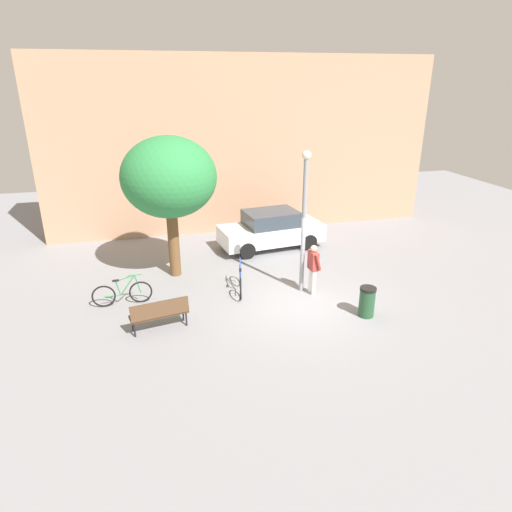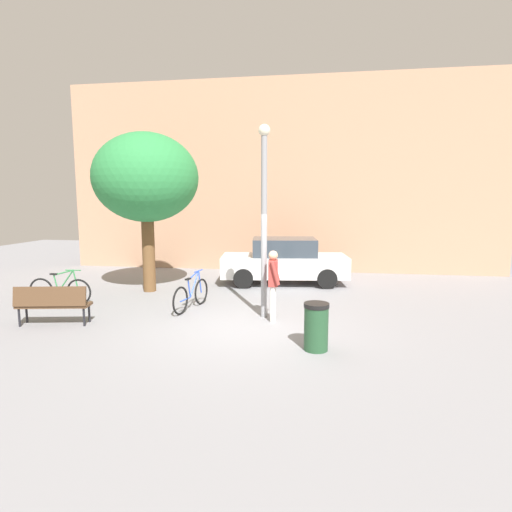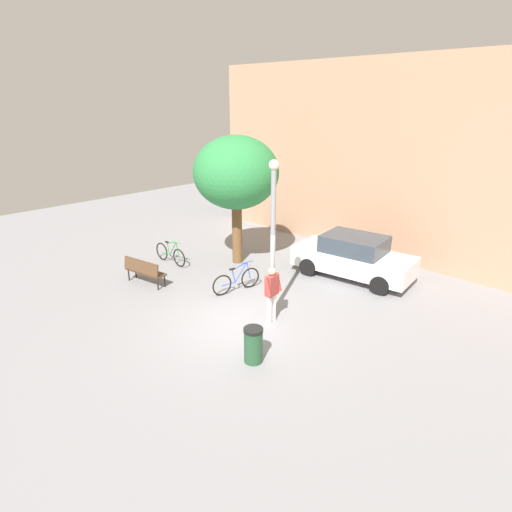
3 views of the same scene
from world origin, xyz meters
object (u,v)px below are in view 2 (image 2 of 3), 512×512
(bicycle_blue, at_px, (191,295))
(bicycle_green, at_px, (60,290))
(parked_car_white, at_px, (284,261))
(lamppost, at_px, (264,210))
(plaza_tree, at_px, (146,179))
(person_by_lamppost, at_px, (273,281))
(park_bench, at_px, (52,302))
(trash_bin, at_px, (316,326))

(bicycle_blue, bearing_deg, bicycle_green, -179.46)
(parked_car_white, bearing_deg, lamppost, -91.81)
(bicycle_blue, bearing_deg, plaza_tree, 136.10)
(person_by_lamppost, xyz_separation_m, plaza_tree, (-4.19, 2.61, 2.51))
(park_bench, distance_m, bicycle_green, 2.10)
(lamppost, bearing_deg, park_bench, -162.78)
(bicycle_blue, distance_m, parked_car_white, 4.30)
(person_by_lamppost, height_order, park_bench, person_by_lamppost)
(plaza_tree, bearing_deg, person_by_lamppost, -31.90)
(person_by_lamppost, relative_size, trash_bin, 1.83)
(plaza_tree, height_order, trash_bin, plaza_tree)
(park_bench, bearing_deg, plaza_tree, 79.21)
(park_bench, xyz_separation_m, trash_bin, (5.92, -0.65, -0.09))
(park_bench, relative_size, plaza_tree, 0.34)
(bicycle_blue, bearing_deg, lamppost, -11.88)
(lamppost, relative_size, bicycle_green, 2.52)
(trash_bin, bearing_deg, bicycle_blue, 142.43)
(bicycle_blue, distance_m, trash_bin, 4.10)
(lamppost, distance_m, parked_car_white, 4.53)
(person_by_lamppost, bearing_deg, bicycle_green, 173.45)
(park_bench, height_order, plaza_tree, plaza_tree)
(bicycle_blue, height_order, parked_car_white, parked_car_white)
(bicycle_green, bearing_deg, park_bench, -60.14)
(plaza_tree, bearing_deg, lamppost, -30.39)
(parked_car_white, height_order, trash_bin, parked_car_white)
(bicycle_green, distance_m, trash_bin, 7.39)
(lamppost, height_order, plaza_tree, plaza_tree)
(parked_car_white, bearing_deg, bicycle_blue, -119.30)
(park_bench, bearing_deg, person_by_lamppost, 13.01)
(person_by_lamppost, height_order, bicycle_blue, person_by_lamppost)
(park_bench, distance_m, parked_car_white, 7.35)
(person_by_lamppost, bearing_deg, lamppost, 130.77)
(plaza_tree, relative_size, parked_car_white, 1.11)
(park_bench, xyz_separation_m, plaza_tree, (0.71, 3.74, 2.93))
(person_by_lamppost, distance_m, plaza_tree, 5.54)
(lamppost, bearing_deg, bicycle_blue, 168.12)
(park_bench, bearing_deg, trash_bin, -6.25)
(bicycle_green, bearing_deg, lamppost, -3.80)
(person_by_lamppost, height_order, trash_bin, person_by_lamppost)
(parked_car_white, bearing_deg, trash_bin, -79.50)
(lamppost, bearing_deg, bicycle_green, 176.20)
(lamppost, height_order, bicycle_green, lamppost)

